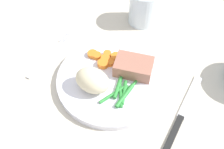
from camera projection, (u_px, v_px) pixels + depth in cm
name	position (u px, v px, depth cm)	size (l,w,h in cm)	color
dining_table	(106.00, 87.00, 61.65)	(120.00, 90.00, 2.00)	beige
dinner_plate	(112.00, 80.00, 60.74)	(24.49, 24.49, 1.60)	white
meat_portion	(134.00, 67.00, 59.99)	(8.21, 5.59, 3.14)	#A86B56
mashed_potatoes	(92.00, 80.00, 56.38)	(7.50, 5.44, 5.13)	beige
carrot_slices	(105.00, 58.00, 62.95)	(7.65, 5.79, 1.17)	orange
green_beans	(121.00, 93.00, 57.12)	(4.96, 8.98, 0.90)	#2D8C38
fork	(50.00, 55.00, 66.24)	(1.44, 16.60, 0.40)	silver
knife	(182.00, 114.00, 56.00)	(1.70, 20.50, 0.64)	black
water_glass	(143.00, 9.00, 71.29)	(7.48, 7.48, 9.13)	silver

